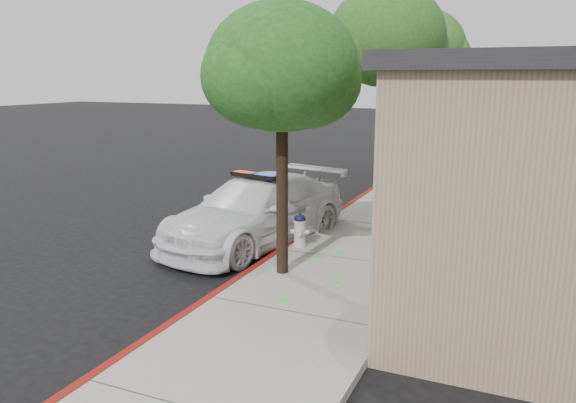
# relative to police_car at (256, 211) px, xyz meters

# --- Properties ---
(ground) EXTENTS (120.00, 120.00, 0.00)m
(ground) POSITION_rel_police_car_xyz_m (0.90, -3.68, -0.79)
(ground) COLOR black
(ground) RESTS_ON ground
(sidewalk) EXTENTS (3.20, 60.00, 0.15)m
(sidewalk) POSITION_rel_police_car_xyz_m (2.50, -0.68, -0.72)
(sidewalk) COLOR gray
(sidewalk) RESTS_ON ground
(red_curb) EXTENTS (0.14, 60.00, 0.16)m
(red_curb) POSITION_rel_police_car_xyz_m (0.96, -0.68, -0.71)
(red_curb) COLOR #9F1D11
(red_curb) RESTS_ON ground
(police_car) EXTENTS (3.31, 5.80, 1.70)m
(police_car) POSITION_rel_police_car_xyz_m (0.00, 0.00, 0.00)
(police_car) COLOR white
(police_car) RESTS_ON ground
(fire_hydrant) EXTENTS (0.44, 0.38, 0.76)m
(fire_hydrant) POSITION_rel_police_car_xyz_m (1.25, -0.27, -0.27)
(fire_hydrant) COLOR silver
(fire_hydrant) RESTS_ON sidewalk
(street_tree_near) EXTENTS (2.80, 2.94, 5.14)m
(street_tree_near) POSITION_rel_police_car_xyz_m (1.61, -2.00, 3.19)
(street_tree_near) COLOR black
(street_tree_near) RESTS_ON sidewalk
(street_tree_mid) EXTENTS (3.28, 3.35, 6.22)m
(street_tree_mid) POSITION_rel_police_car_xyz_m (1.93, 4.26, 4.04)
(street_tree_mid) COLOR black
(street_tree_mid) RESTS_ON sidewalk
(street_tree_far) EXTENTS (3.48, 3.30, 6.25)m
(street_tree_far) POSITION_rel_police_car_xyz_m (1.71, 10.46, 4.05)
(street_tree_far) COLOR black
(street_tree_far) RESTS_ON sidewalk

